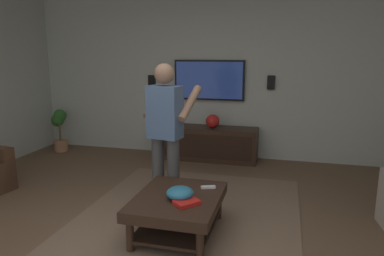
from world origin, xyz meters
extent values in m
plane|color=brown|center=(0.00, 0.00, 0.00)|extent=(7.68, 7.68, 0.00)
cube|color=#B2B7AD|center=(3.15, 0.00, 1.44)|extent=(0.10, 6.60, 2.87)
cube|color=#7A604C|center=(0.47, -0.19, 0.01)|extent=(3.18, 2.34, 0.01)
cube|color=#332116|center=(0.27, -0.19, 0.35)|extent=(1.00, 0.80, 0.10)
cylinder|color=#332116|center=(0.69, -0.51, 0.15)|extent=(0.07, 0.07, 0.30)
cylinder|color=#332116|center=(0.69, 0.13, 0.15)|extent=(0.07, 0.07, 0.30)
cylinder|color=#332116|center=(-0.15, -0.51, 0.15)|extent=(0.07, 0.07, 0.30)
cylinder|color=#332116|center=(-0.15, 0.13, 0.15)|extent=(0.07, 0.07, 0.30)
cube|color=black|center=(0.27, -0.19, 0.10)|extent=(0.88, 0.68, 0.03)
cube|color=#332116|center=(2.82, 0.11, 0.28)|extent=(0.44, 1.70, 0.55)
cube|color=black|center=(2.60, 0.11, 0.28)|extent=(0.01, 1.56, 0.39)
cube|color=black|center=(3.06, 0.11, 1.30)|extent=(0.05, 1.18, 0.66)
cube|color=blue|center=(3.04, 0.11, 1.30)|extent=(0.01, 1.12, 0.60)
cylinder|color=#3F3F3F|center=(0.84, 0.04, 0.41)|extent=(0.14, 0.14, 0.82)
cylinder|color=#3F3F3F|center=(0.88, 0.24, 0.41)|extent=(0.14, 0.14, 0.82)
cube|color=slate|center=(0.86, 0.14, 1.11)|extent=(0.29, 0.40, 0.58)
sphere|color=#997056|center=(0.86, 0.14, 1.53)|extent=(0.22, 0.22, 0.22)
cylinder|color=#997056|center=(0.99, -0.11, 1.20)|extent=(0.49, 0.18, 0.37)
cylinder|color=#997056|center=(1.08, 0.32, 1.20)|extent=(0.49, 0.18, 0.37)
cube|color=white|center=(1.23, 0.06, 1.10)|extent=(0.05, 0.06, 0.16)
cylinder|color=#9E6B4C|center=(2.65, 2.75, 0.10)|extent=(0.24, 0.24, 0.20)
cylinder|color=brown|center=(2.65, 2.75, 0.36)|extent=(0.03, 0.03, 0.33)
sphere|color=#2D6B28|center=(2.72, 2.77, 0.64)|extent=(0.22, 0.22, 0.22)
sphere|color=#2D6B28|center=(2.73, 2.84, 0.55)|extent=(0.23, 0.23, 0.23)
sphere|color=#2D6B28|center=(2.68, 2.81, 0.57)|extent=(0.19, 0.19, 0.19)
ellipsoid|color=teal|center=(0.21, -0.23, 0.46)|extent=(0.26, 0.26, 0.12)
cube|color=white|center=(0.54, -0.43, 0.41)|extent=(0.10, 0.16, 0.02)
cube|color=red|center=(0.10, -0.32, 0.42)|extent=(0.27, 0.27, 0.04)
sphere|color=red|center=(2.79, -0.01, 0.66)|extent=(0.22, 0.22, 0.22)
cube|color=black|center=(3.07, -0.90, 1.28)|extent=(0.06, 0.12, 0.22)
cube|color=black|center=(3.07, 1.13, 1.26)|extent=(0.06, 0.12, 0.22)
camera|label=1|loc=(-2.85, -1.15, 1.76)|focal=33.76mm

